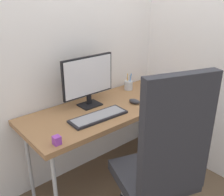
{
  "coord_description": "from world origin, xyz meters",
  "views": [
    {
      "loc": [
        -1.34,
        -1.58,
        1.69
      ],
      "look_at": [
        -0.04,
        -0.06,
        0.85
      ],
      "focal_mm": 41.84,
      "sensor_mm": 36.0,
      "label": 1
    }
  ],
  "objects": [
    {
      "name": "ground_plane",
      "position": [
        0.0,
        0.0,
        0.0
      ],
      "size": [
        8.0,
        8.0,
        0.0
      ],
      "primitive_type": "plane",
      "color": "brown"
    },
    {
      "name": "mouse",
      "position": [
        0.18,
        -0.11,
        0.77
      ],
      "size": [
        0.08,
        0.12,
        0.04
      ],
      "primitive_type": "ellipsoid",
      "rotation": [
        0.0,
        0.0,
        0.23
      ],
      "color": "#333338",
      "rests_on": "desk"
    },
    {
      "name": "desk_clamp_accessory",
      "position": [
        -0.67,
        -0.24,
        0.78
      ],
      "size": [
        0.05,
        0.05,
        0.06
      ],
      "primitive_type": "cube",
      "color": "purple",
      "rests_on": "desk"
    },
    {
      "name": "wall_back",
      "position": [
        0.0,
        0.33,
        1.4
      ],
      "size": [
        2.84,
        0.04,
        2.8
      ],
      "primitive_type": "cube",
      "color": "white",
      "rests_on": "ground_plane"
    },
    {
      "name": "monitor",
      "position": [
        -0.14,
        0.13,
        0.99
      ],
      "size": [
        0.49,
        0.15,
        0.43
      ],
      "color": "black",
      "rests_on": "desk"
    },
    {
      "name": "pen_holder",
      "position": [
        0.38,
        0.18,
        0.8
      ],
      "size": [
        0.08,
        0.08,
        0.17
      ],
      "color": "silver",
      "rests_on": "desk"
    },
    {
      "name": "office_chair",
      "position": [
        -0.17,
        -0.73,
        0.66
      ],
      "size": [
        0.65,
        0.67,
        1.28
      ],
      "color": "black",
      "rests_on": "ground_plane"
    },
    {
      "name": "desk",
      "position": [
        0.0,
        0.0,
        0.7
      ],
      "size": [
        1.58,
        0.61,
        0.75
      ],
      "color": "#996B42",
      "rests_on": "ground_plane"
    },
    {
      "name": "notebook",
      "position": [
        0.66,
        0.04,
        0.76
      ],
      "size": [
        0.15,
        0.18,
        0.01
      ],
      "primitive_type": "cube",
      "rotation": [
        0.0,
        0.0,
        -0.1
      ],
      "color": "#334C8C",
      "rests_on": "desk"
    },
    {
      "name": "wall_side_right",
      "position": [
        0.82,
        -0.18,
        1.4
      ],
      "size": [
        0.04,
        1.87,
        2.8
      ],
      "primitive_type": "cube",
      "color": "white",
      "rests_on": "ground_plane"
    },
    {
      "name": "keyboard",
      "position": [
        -0.23,
        -0.11,
        0.76
      ],
      "size": [
        0.48,
        0.18,
        0.02
      ],
      "color": "black",
      "rests_on": "desk"
    }
  ]
}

